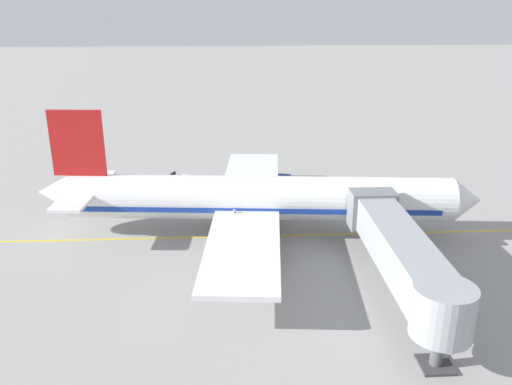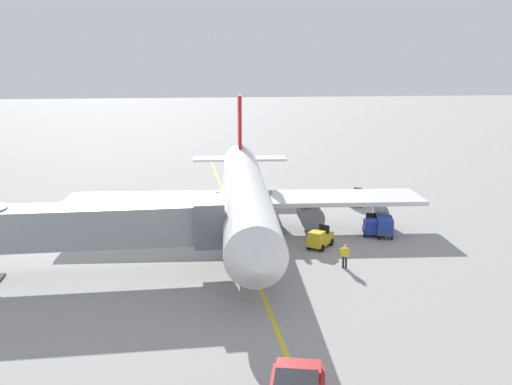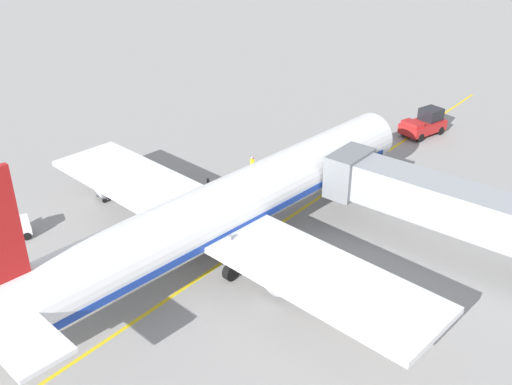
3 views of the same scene
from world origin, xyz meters
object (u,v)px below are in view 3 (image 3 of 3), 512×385
jet_bridge (454,206)px  baggage_tug_trailing (145,185)px  ground_crew_loader (141,221)px  baggage_cart_second_in_train (111,186)px  baggage_cart_front (144,175)px  baggage_tug_lead (12,229)px  pushback_tractor (424,124)px  ground_crew_wing_walker (252,165)px  baggage_tug_spare (219,191)px  parked_airliner (224,210)px

jet_bridge → baggage_tug_trailing: 22.47m
baggage_tug_trailing → jet_bridge: bearing=17.0°
ground_crew_loader → baggage_tug_trailing: bearing=136.1°
baggage_tug_trailing → baggage_cart_second_in_train: 2.53m
baggage_cart_front → baggage_tug_trailing: bearing=-39.4°
baggage_tug_lead → ground_crew_loader: (6.18, 5.87, 0.24)m
jet_bridge → pushback_tractor: 20.46m
jet_bridge → baggage_cart_front: size_ratio=5.74×
baggage_cart_second_in_train → jet_bridge: bearing=20.5°
baggage_tug_lead → baggage_tug_trailing: size_ratio=1.02×
baggage_cart_second_in_train → baggage_tug_trailing: bearing=52.8°
ground_crew_wing_walker → baggage_tug_spare: bearing=-82.8°
parked_airliner → baggage_tug_spare: parked_airliner is taller
ground_crew_loader → jet_bridge: bearing=31.7°
parked_airliner → baggage_tug_trailing: bearing=167.1°
parked_airliner → jet_bridge: 14.21m
jet_bridge → baggage_cart_second_in_train: bearing=-159.5°
baggage_tug_lead → ground_crew_loader: size_ratio=1.64×
pushback_tractor → ground_crew_wing_walker: size_ratio=2.85×
baggage_cart_second_in_train → baggage_tug_spare: bearing=36.1°
ground_crew_wing_walker → ground_crew_loader: size_ratio=1.00×
jet_bridge → baggage_tug_spare: size_ratio=6.34×
pushback_tractor → baggage_tug_spare: size_ratio=1.78×
baggage_tug_trailing → baggage_tug_spare: bearing=29.0°
baggage_tug_spare → jet_bridge: bearing=12.9°
baggage_tug_spare → parked_airliner: bearing=-45.1°
jet_bridge → baggage_cart_front: jet_bridge is taller
baggage_cart_front → pushback_tractor: bearing=62.3°
pushback_tractor → baggage_tug_lead: bearing=-111.4°
parked_airliner → baggage_cart_second_in_train: 11.96m
jet_bridge → baggage_tug_trailing: jet_bridge is taller
jet_bridge → ground_crew_loader: size_ratio=10.12×
parked_airliner → baggage_cart_second_in_train: bearing=178.3°
pushback_tractor → baggage_tug_trailing: pushback_tractor is taller
pushback_tractor → baggage_cart_second_in_train: bearing=-116.3°
parked_airliner → ground_crew_wing_walker: parked_airliner is taller
baggage_tug_lead → baggage_tug_trailing: (1.96, 9.92, 0.00)m
jet_bridge → ground_crew_wing_walker: (-16.84, 0.93, -2.51)m
pushback_tractor → baggage_cart_second_in_train: size_ratio=1.62×
parked_airliner → pushback_tractor: (1.26, 26.65, -2.09)m
pushback_tractor → baggage_tug_lead: size_ratio=1.74×
baggage_tug_trailing → baggage_tug_spare: 5.80m
ground_crew_loader → baggage_tug_lead: bearing=-136.5°
baggage_tug_lead → baggage_cart_second_in_train: size_ratio=0.93×
baggage_tug_trailing → ground_crew_wing_walker: (4.49, 7.45, 0.24)m
parked_airliner → baggage_tug_lead: bearing=-148.1°
baggage_cart_front → baggage_tug_spare: bearing=19.3°
baggage_tug_spare → baggage_cart_second_in_train: baggage_tug_spare is taller
ground_crew_loader → pushback_tractor: bearing=75.6°
baggage_tug_lead → baggage_cart_second_in_train: (0.43, 7.92, 0.24)m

